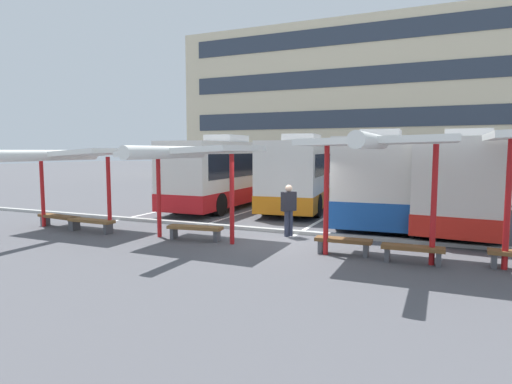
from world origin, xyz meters
TOP-DOWN VIEW (x-y plane):
  - ground_plane at (0.00, 0.00)m, footprint 160.00×160.00m
  - terminal_building at (0.03, 33.78)m, footprint 40.60×15.09m
  - coach_bus_0 at (-5.50, 8.37)m, footprint 2.62×12.22m
  - coach_bus_1 at (-1.84, 8.55)m, footprint 3.54×10.41m
  - coach_bus_2 at (2.06, 7.25)m, footprint 3.13×11.78m
  - coach_bus_3 at (5.53, 7.26)m, footprint 3.85×12.64m
  - lane_stripe_0 at (-7.64, 7.88)m, footprint 0.16×14.00m
  - lane_stripe_1 at (-3.82, 7.88)m, footprint 0.16×14.00m
  - lane_stripe_2 at (0.00, 7.88)m, footprint 0.16×14.00m
  - lane_stripe_3 at (3.82, 7.88)m, footprint 0.16×14.00m
  - waiting_shelter_0 at (-7.59, -1.22)m, footprint 4.18×4.37m
  - bench_0 at (-8.49, -0.90)m, footprint 1.99×0.66m
  - bench_1 at (-6.69, -1.13)m, footprint 1.86×0.47m
  - waiting_shelter_1 at (-2.66, -1.14)m, footprint 3.68×4.71m
  - bench_2 at (-2.66, -0.83)m, footprint 1.83×0.65m
  - waiting_shelter_2 at (2.97, -1.29)m, footprint 3.70×4.63m
  - bench_3 at (2.07, -0.85)m, footprint 1.54×0.45m
  - bench_4 at (3.87, -1.08)m, footprint 1.53×0.46m
  - platform_kerb at (0.00, 1.43)m, footprint 44.00×0.24m
  - waiting_passenger_0 at (-0.13, 0.93)m, footprint 0.46×0.53m

SIDE VIEW (x-z plane):
  - ground_plane at x=0.00m, z-range 0.00..0.00m
  - lane_stripe_0 at x=-7.64m, z-range 0.00..0.01m
  - lane_stripe_1 at x=-3.82m, z-range 0.00..0.01m
  - lane_stripe_2 at x=0.00m, z-range 0.00..0.01m
  - lane_stripe_3 at x=3.82m, z-range 0.00..0.01m
  - platform_kerb at x=0.00m, z-range 0.00..0.12m
  - bench_4 at x=3.87m, z-range 0.11..0.56m
  - bench_3 at x=2.07m, z-range 0.11..0.56m
  - bench_2 at x=-2.66m, z-range 0.11..0.56m
  - bench_1 at x=-6.69m, z-range 0.11..0.56m
  - bench_0 at x=-8.49m, z-range 0.12..0.57m
  - waiting_passenger_0 at x=-0.13m, z-range 0.14..1.86m
  - coach_bus_0 at x=-5.50m, z-range -0.13..3.47m
  - coach_bus_1 at x=-1.84m, z-range -0.13..3.47m
  - coach_bus_2 at x=2.06m, z-range -0.15..3.51m
  - coach_bus_3 at x=5.53m, z-range -0.12..3.50m
  - waiting_shelter_0 at x=-7.59m, z-range 1.18..4.09m
  - waiting_shelter_1 at x=-2.66m, z-range 1.25..4.24m
  - waiting_shelter_2 at x=2.97m, z-range 1.38..4.61m
  - terminal_building at x=0.03m, z-range -1.37..15.98m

